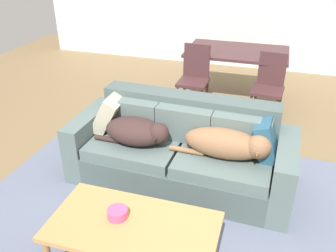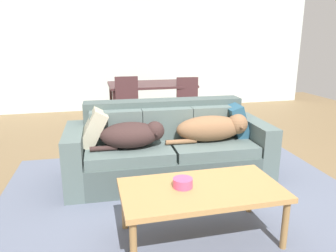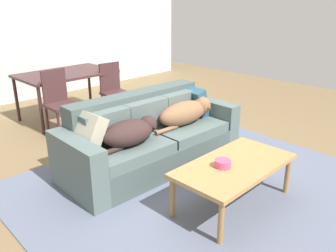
{
  "view_description": "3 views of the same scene",
  "coord_description": "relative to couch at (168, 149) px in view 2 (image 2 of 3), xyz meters",
  "views": [
    {
      "loc": [
        0.56,
        -2.78,
        2.28
      ],
      "look_at": [
        -0.35,
        0.19,
        0.6
      ],
      "focal_mm": 38.17,
      "sensor_mm": 36.0,
      "label": 1
    },
    {
      "loc": [
        -1.01,
        -3.14,
        1.54
      ],
      "look_at": [
        -0.2,
        0.2,
        0.59
      ],
      "focal_mm": 34.52,
      "sensor_mm": 36.0,
      "label": 2
    },
    {
      "loc": [
        -2.78,
        -2.67,
        1.93
      ],
      "look_at": [
        -0.09,
        0.0,
        0.51
      ],
      "focal_mm": 37.54,
      "sensor_mm": 36.0,
      "label": 3
    }
  ],
  "objects": [
    {
      "name": "couch",
      "position": [
        0.0,
        0.0,
        0.0
      ],
      "size": [
        2.23,
        0.94,
        0.84
      ],
      "rotation": [
        0.0,
        0.0,
        -0.03
      ],
      "color": "#445351",
      "rests_on": "ground"
    },
    {
      "name": "throw_pillow_by_left_arm",
      "position": [
        -0.81,
        0.08,
        0.29
      ],
      "size": [
        0.33,
        0.4,
        0.42
      ],
      "primitive_type": "cube",
      "rotation": [
        0.0,
        0.49,
        0.02
      ],
      "color": "#B1AD92",
      "rests_on": "couch"
    },
    {
      "name": "dining_table",
      "position": [
        0.24,
        2.26,
        0.36
      ],
      "size": [
        1.47,
        0.93,
        0.76
      ],
      "color": "#45292B",
      "rests_on": "ground"
    },
    {
      "name": "dining_chair_near_right",
      "position": [
        0.75,
        1.7,
        0.17
      ],
      "size": [
        0.44,
        0.44,
        0.9
      ],
      "rotation": [
        0.0,
        0.0,
        -0.11
      ],
      "color": "#45292B",
      "rests_on": "ground"
    },
    {
      "name": "dog_on_right_cushion",
      "position": [
        0.48,
        -0.14,
        0.25
      ],
      "size": [
        0.93,
        0.36,
        0.29
      ],
      "rotation": [
        0.0,
        0.0,
        -0.03
      ],
      "color": "brown",
      "rests_on": "couch"
    },
    {
      "name": "dining_chair_near_left",
      "position": [
        -0.26,
        1.63,
        0.2
      ],
      "size": [
        0.41,
        0.41,
        0.95
      ],
      "rotation": [
        0.0,
        0.0,
        -0.02
      ],
      "color": "#45292B",
      "rests_on": "ground"
    },
    {
      "name": "ground_plane",
      "position": [
        0.2,
        -0.19,
        -0.33
      ],
      "size": [
        10.0,
        10.0,
        0.0
      ],
      "primitive_type": "plane",
      "color": "olive"
    },
    {
      "name": "dog_on_left_cushion",
      "position": [
        -0.41,
        -0.15,
        0.24
      ],
      "size": [
        0.77,
        0.39,
        0.27
      ],
      "rotation": [
        0.0,
        0.0,
        -0.03
      ],
      "color": "#372524",
      "rests_on": "couch"
    },
    {
      "name": "bowl_on_coffee_table",
      "position": [
        -0.17,
        -1.18,
        0.15
      ],
      "size": [
        0.15,
        0.15,
        0.07
      ],
      "primitive_type": "cylinder",
      "color": "#EA4C7F",
      "rests_on": "coffee_table"
    },
    {
      "name": "throw_pillow_by_right_arm",
      "position": [
        0.81,
        0.02,
        0.28
      ],
      "size": [
        0.28,
        0.39,
        0.4
      ],
      "primitive_type": "cube",
      "rotation": [
        0.0,
        -0.3,
        -0.07
      ],
      "color": "#265069",
      "rests_on": "couch"
    },
    {
      "name": "coffee_table",
      "position": [
        -0.04,
        -1.22,
        0.07
      ],
      "size": [
        1.22,
        0.65,
        0.44
      ],
      "color": "tan",
      "rests_on": "ground"
    },
    {
      "name": "area_rug",
      "position": [
        -0.0,
        -0.81,
        -0.32
      ],
      "size": [
        3.65,
        3.34,
        0.01
      ],
      "primitive_type": "cube",
      "rotation": [
        0.0,
        0.0,
        -0.03
      ],
      "color": "slate",
      "rests_on": "ground"
    },
    {
      "name": "back_partition",
      "position": [
        0.2,
        3.81,
        1.02
      ],
      "size": [
        8.0,
        0.12,
        2.7
      ],
      "primitive_type": "cube",
      "color": "silver",
      "rests_on": "ground"
    }
  ]
}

